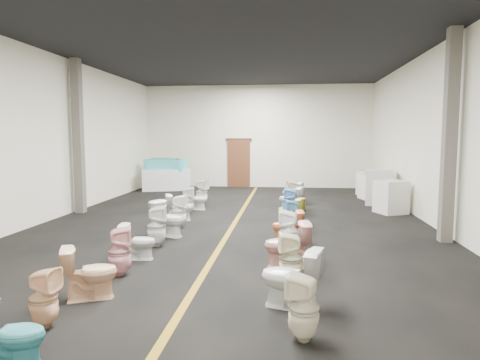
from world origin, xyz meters
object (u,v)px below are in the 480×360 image
(toilet_left_7, at_px, (179,211))
(toilet_right_10, at_px, (294,194))
(toilet_left_9, at_px, (188,201))
(toilet_right_8, at_px, (292,203))
(bathtub, at_px, (166,165))
(appliance_crate_b, at_px, (380,187))
(appliance_crate_c, at_px, (372,187))
(appliance_crate_a, at_px, (391,197))
(toilet_left_11, at_px, (202,192))
(toilet_right_9, at_px, (291,199))
(toilet_left_4, at_px, (138,242))
(toilet_right_3, at_px, (287,245))
(display_table, at_px, (166,180))
(toilet_left_6, at_px, (168,219))
(toilet_left_5, at_px, (157,226))
(toilet_left_3, at_px, (119,251))
(appliance_crate_d, at_px, (367,184))
(toilet_right_4, at_px, (289,231))
(toilet_left_8, at_px, (179,207))
(toilet_right_7, at_px, (290,211))
(toilet_right_1, at_px, (291,278))
(toilet_right_11, at_px, (293,192))
(toilet_right_5, at_px, (288,226))
(toilet_left_1, at_px, (44,298))
(toilet_left_2, at_px, (90,272))
(toilet_right_2, at_px, (291,258))
(toilet_right_6, at_px, (292,216))

(toilet_left_7, bearing_deg, toilet_right_10, -37.61)
(toilet_left_7, distance_m, toilet_left_9, 1.78)
(toilet_left_7, bearing_deg, toilet_right_8, -56.62)
(bathtub, height_order, toilet_left_9, bathtub)
(appliance_crate_b, xyz_separation_m, appliance_crate_c, (0.00, 1.26, -0.14))
(appliance_crate_a, relative_size, toilet_left_11, 1.15)
(bathtub, distance_m, appliance_crate_c, 8.35)
(appliance_crate_c, relative_size, toilet_right_9, 1.17)
(toilet_right_10, bearing_deg, toilet_left_4, -40.01)
(toilet_left_7, bearing_deg, toilet_right_3, -135.39)
(display_table, xyz_separation_m, toilet_left_6, (2.42, -8.17, -0.04))
(toilet_left_5, bearing_deg, toilet_left_3, 168.71)
(appliance_crate_d, xyz_separation_m, toilet_left_9, (-5.90, -4.73, -0.05))
(toilet_left_5, bearing_deg, toilet_left_6, -9.16)
(appliance_crate_b, bearing_deg, toilet_right_9, -151.20)
(appliance_crate_c, height_order, toilet_right_4, appliance_crate_c)
(toilet_left_8, relative_size, toilet_right_3, 0.90)
(toilet_right_3, bearing_deg, toilet_left_3, -81.88)
(toilet_left_11, xyz_separation_m, toilet_right_8, (2.93, -1.87, -0.01))
(toilet_left_4, bearing_deg, toilet_right_7, -44.29)
(appliance_crate_c, bearing_deg, toilet_right_1, -106.29)
(display_table, bearing_deg, toilet_right_8, -46.95)
(toilet_left_11, xyz_separation_m, toilet_right_1, (2.86, -8.26, -0.01))
(toilet_right_4, height_order, toilet_right_11, toilet_right_4)
(toilet_left_7, bearing_deg, toilet_right_11, -30.72)
(toilet_left_4, distance_m, toilet_left_6, 1.85)
(toilet_right_8, bearing_deg, toilet_left_9, -81.29)
(toilet_left_11, height_order, toilet_right_5, toilet_left_11)
(toilet_right_10, bearing_deg, toilet_right_8, -17.10)
(toilet_left_6, xyz_separation_m, toilet_right_3, (2.68, -2.05, -0.00))
(appliance_crate_b, distance_m, toilet_right_9, 3.35)
(toilet_right_7, bearing_deg, toilet_left_8, -69.52)
(appliance_crate_d, height_order, toilet_left_1, appliance_crate_d)
(display_table, height_order, toilet_left_5, display_table)
(toilet_right_3, xyz_separation_m, toilet_right_4, (0.04, 0.96, 0.02))
(toilet_left_7, bearing_deg, appliance_crate_b, -50.94)
(appliance_crate_b, height_order, toilet_left_2, appliance_crate_b)
(toilet_left_5, height_order, toilet_right_3, toilet_left_5)
(appliance_crate_a, height_order, toilet_left_11, appliance_crate_a)
(toilet_left_7, bearing_deg, toilet_right_5, -110.15)
(toilet_left_6, relative_size, toilet_right_1, 0.98)
(display_table, relative_size, toilet_right_10, 2.33)
(toilet_right_2, bearing_deg, toilet_right_8, 174.07)
(appliance_crate_a, distance_m, toilet_right_3, 6.38)
(toilet_left_8, bearing_deg, toilet_right_6, -129.93)
(toilet_left_7, height_order, toilet_left_11, toilet_left_11)
(toilet_left_6, height_order, toilet_right_1, toilet_right_1)
(toilet_left_8, relative_size, toilet_right_8, 0.88)
(toilet_left_5, distance_m, toilet_left_9, 3.61)
(toilet_left_9, xyz_separation_m, toilet_right_2, (2.93, -5.55, -0.00))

